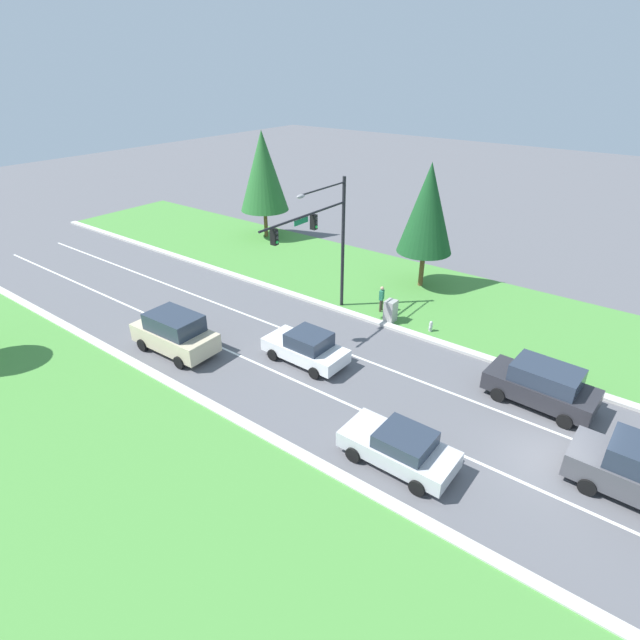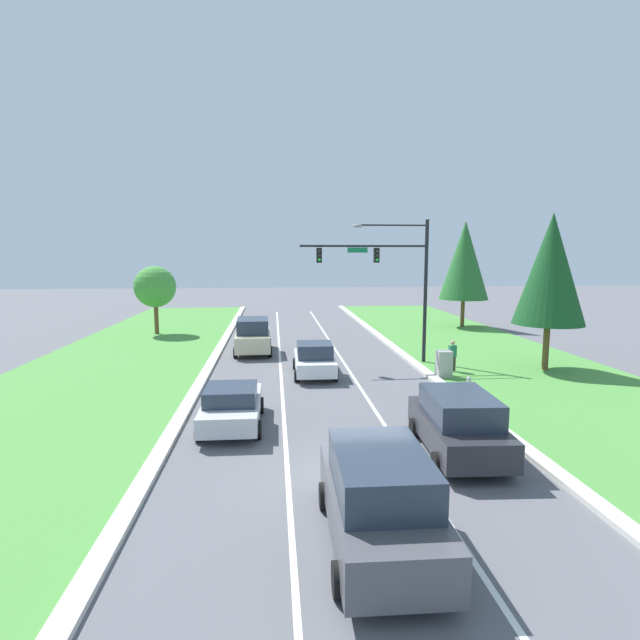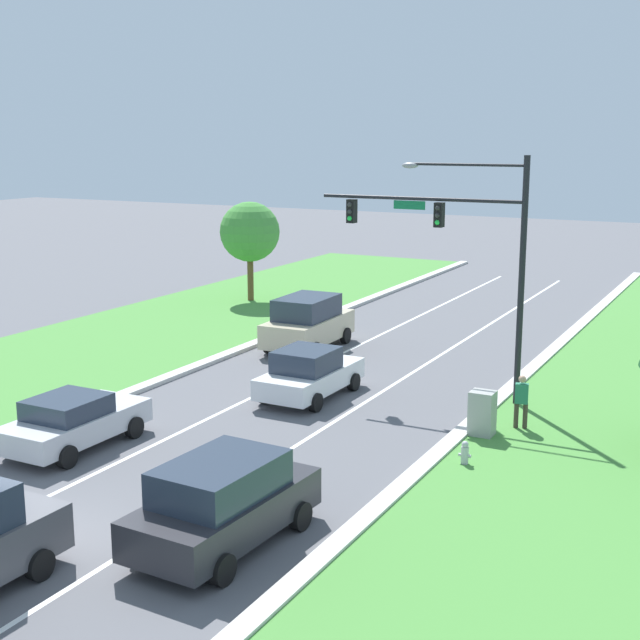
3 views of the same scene
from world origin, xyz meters
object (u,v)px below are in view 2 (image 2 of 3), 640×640
(traffic_signal_mast, at_px, (391,269))
(white_sedan, at_px, (314,359))
(graphite_suv, at_px, (379,498))
(fire_hydrant, at_px, (469,384))
(conifer_far_right_tree, at_px, (551,269))
(champagne_suv, at_px, (253,336))
(silver_sedan, at_px, (232,406))
(utility_cabinet, at_px, (444,365))
(oak_near_left_tree, at_px, (155,287))
(conifer_near_right_tree, at_px, (464,260))
(charcoal_suv, at_px, (458,423))
(pedestrian, at_px, (452,355))

(traffic_signal_mast, bearing_deg, white_sedan, -152.81)
(graphite_suv, distance_m, fire_hydrant, 13.09)
(white_sedan, height_order, conifer_far_right_tree, conifer_far_right_tree)
(white_sedan, xyz_separation_m, champagne_suv, (-3.33, 6.10, 0.27))
(silver_sedan, xyz_separation_m, utility_cabinet, (9.88, 6.09, -0.08))
(graphite_suv, bearing_deg, oak_near_left_tree, 111.90)
(traffic_signal_mast, distance_m, conifer_near_right_tree, 16.05)
(traffic_signal_mast, distance_m, oak_near_left_tree, 19.34)
(conifer_near_right_tree, bearing_deg, utility_cabinet, -113.93)
(white_sedan, distance_m, conifer_near_right_tree, 21.12)
(champagne_suv, xyz_separation_m, fire_hydrant, (9.97, -9.79, -0.75))
(traffic_signal_mast, bearing_deg, charcoal_suv, -93.83)
(conifer_near_right_tree, relative_size, oak_near_left_tree, 1.69)
(silver_sedan, xyz_separation_m, champagne_suv, (0.22, 13.43, 0.32))
(champagne_suv, xyz_separation_m, oak_near_left_tree, (-7.61, 7.82, 2.57))
(white_sedan, height_order, graphite_suv, graphite_suv)
(white_sedan, xyz_separation_m, oak_near_left_tree, (-10.94, 13.93, 2.83))
(conifer_near_right_tree, xyz_separation_m, oak_near_left_tree, (-24.63, -1.43, -1.95))
(champagne_suv, bearing_deg, conifer_far_right_tree, -23.73)
(fire_hydrant, bearing_deg, graphite_suv, -119.87)
(utility_cabinet, relative_size, fire_hydrant, 1.97)
(charcoal_suv, bearing_deg, conifer_far_right_tree, 53.08)
(traffic_signal_mast, xyz_separation_m, white_sedan, (-4.41, -2.26, -4.47))
(charcoal_suv, bearing_deg, silver_sedan, 159.07)
(champagne_suv, bearing_deg, fire_hydrant, -45.97)
(traffic_signal_mast, bearing_deg, conifer_near_right_tree, 54.65)
(oak_near_left_tree, bearing_deg, fire_hydrant, -45.06)
(traffic_signal_mast, height_order, conifer_near_right_tree, conifer_near_right_tree)
(white_sedan, relative_size, pedestrian, 2.61)
(fire_hydrant, xyz_separation_m, oak_near_left_tree, (-17.57, 17.61, 3.32))
(pedestrian, bearing_deg, utility_cabinet, 40.44)
(traffic_signal_mast, xyz_separation_m, graphite_suv, (-4.28, -17.28, -4.24))
(pedestrian, bearing_deg, fire_hydrant, 68.73)
(white_sedan, bearing_deg, conifer_far_right_tree, -0.19)
(silver_sedan, xyz_separation_m, graphite_suv, (3.68, -7.69, 0.28))
(graphite_suv, height_order, oak_near_left_tree, oak_near_left_tree)
(pedestrian, xyz_separation_m, oak_near_left_tree, (-18.10, 14.04, 2.72))
(silver_sedan, distance_m, conifer_far_right_tree, 17.84)
(white_sedan, relative_size, graphite_suv, 0.87)
(traffic_signal_mast, distance_m, fire_hydrant, 8.05)
(utility_cabinet, bearing_deg, conifer_near_right_tree, 66.07)
(charcoal_suv, relative_size, conifer_far_right_tree, 0.58)
(white_sedan, height_order, conifer_near_right_tree, conifer_near_right_tree)
(utility_cabinet, xyz_separation_m, pedestrian, (0.84, 1.12, 0.25))
(champagne_suv, xyz_separation_m, pedestrian, (10.50, -6.22, -0.16))
(pedestrian, bearing_deg, silver_sedan, 21.10)
(graphite_suv, bearing_deg, fire_hydrant, 61.11)
(white_sedan, xyz_separation_m, graphite_suv, (0.13, -15.02, 0.23))
(graphite_suv, relative_size, pedestrian, 3.01)
(traffic_signal_mast, height_order, pedestrian, traffic_signal_mast)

